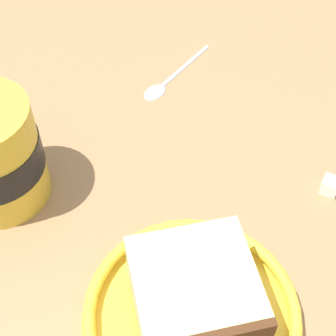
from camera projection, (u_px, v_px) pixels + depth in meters
ground_plane at (176, 267)px, 45.50cm from camera, size 112.38×112.38×3.74cm
small_plate at (192, 313)px, 39.77cm from camera, size 17.24×17.24×1.82cm
cake_slice at (194, 299)px, 37.22cm from camera, size 12.00×11.95×6.30cm
teaspoon at (165, 81)px, 58.26cm from camera, size 2.70×12.07×0.80cm
sugar_cube at (330, 186)px, 48.04cm from camera, size 1.93×1.93×1.55cm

